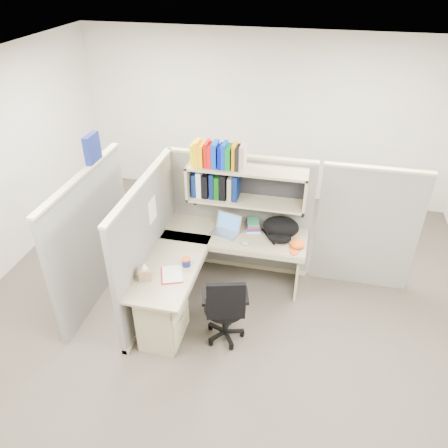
% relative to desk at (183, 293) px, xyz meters
% --- Properties ---
extents(ground, '(6.00, 6.00, 0.00)m').
position_rel_desk_xyz_m(ground, '(0.41, 0.29, -0.44)').
color(ground, '#332F27').
rests_on(ground, ground).
extents(room_shell, '(6.00, 6.00, 6.00)m').
position_rel_desk_xyz_m(room_shell, '(0.41, 0.29, 1.18)').
color(room_shell, beige).
rests_on(room_shell, ground).
extents(cubicle, '(3.79, 1.84, 1.95)m').
position_rel_desk_xyz_m(cubicle, '(0.04, 0.74, 0.47)').
color(cubicle, slate).
rests_on(cubicle, ground).
extents(desk, '(1.74, 1.75, 0.73)m').
position_rel_desk_xyz_m(desk, '(0.00, 0.00, 0.00)').
color(desk, gray).
rests_on(desk, ground).
extents(laptop, '(0.40, 0.40, 0.23)m').
position_rel_desk_xyz_m(laptop, '(0.28, 0.83, 0.41)').
color(laptop, '#B0B0B5').
rests_on(laptop, desk).
extents(backpack, '(0.51, 0.44, 0.26)m').
position_rel_desk_xyz_m(backpack, '(0.95, 0.88, 0.42)').
color(backpack, black).
rests_on(backpack, desk).
extents(orange_cap, '(0.22, 0.24, 0.09)m').
position_rel_desk_xyz_m(orange_cap, '(1.17, 0.74, 0.34)').
color(orange_cap, '#DF5513').
rests_on(orange_cap, desk).
extents(snack_canister, '(0.10, 0.10, 0.10)m').
position_rel_desk_xyz_m(snack_canister, '(0.01, 0.13, 0.34)').
color(snack_canister, '#0E1953').
rests_on(snack_canister, desk).
extents(tissue_box, '(0.16, 0.16, 0.20)m').
position_rel_desk_xyz_m(tissue_box, '(-0.35, -0.18, 0.39)').
color(tissue_box, '#9B7B58').
rests_on(tissue_box, desk).
extents(mouse, '(0.10, 0.07, 0.03)m').
position_rel_desk_xyz_m(mouse, '(0.57, 0.66, 0.31)').
color(mouse, '#86A8BF').
rests_on(mouse, desk).
extents(paper_cup, '(0.08, 0.08, 0.11)m').
position_rel_desk_xyz_m(paper_cup, '(0.33, 1.04, 0.35)').
color(paper_cup, white).
rests_on(paper_cup, desk).
extents(book_stack, '(0.22, 0.27, 0.11)m').
position_rel_desk_xyz_m(book_stack, '(0.60, 1.02, 0.35)').
color(book_stack, slate).
rests_on(book_stack, desk).
extents(loose_paper, '(0.30, 0.34, 0.00)m').
position_rel_desk_xyz_m(loose_paper, '(-0.09, -0.05, 0.29)').
color(loose_paper, white).
rests_on(loose_paper, desk).
extents(task_chair, '(0.54, 0.50, 0.94)m').
position_rel_desk_xyz_m(task_chair, '(0.51, -0.17, -0.11)').
color(task_chair, black).
rests_on(task_chair, ground).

